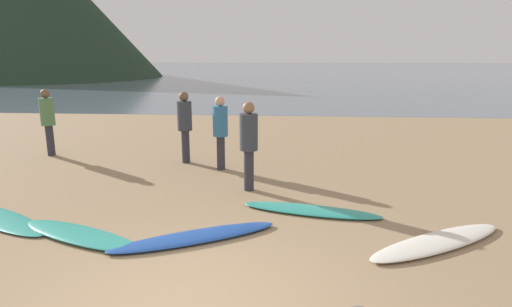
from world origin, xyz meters
name	(u,v)px	position (x,y,z in m)	size (l,w,h in m)	color
ground_plane	(254,140)	(0.00, 10.00, -0.10)	(120.00, 120.00, 0.20)	#997C5B
ocean_water	(281,70)	(0.00, 64.98, 0.00)	(140.00, 100.00, 0.01)	slate
headland_hill	(39,10)	(-26.10, 43.10, 7.30)	(25.75, 25.75, 14.60)	#1E3323
surfboard_1	(80,235)	(-2.02, 1.84, 0.04)	(2.35, 0.57, 0.09)	teal
surfboard_2	(195,237)	(-0.24, 1.90, 0.05)	(2.61, 0.51, 0.09)	#1E479E
surfboard_3	(311,210)	(1.57, 3.18, 0.04)	(2.46, 0.55, 0.08)	teal
surfboard_4	(438,242)	(3.37, 2.00, 0.04)	(2.61, 0.56, 0.09)	silver
person_0	(48,117)	(-5.34, 6.98, 1.07)	(0.37, 0.37, 1.82)	#2D2D38
person_1	(249,139)	(0.36, 4.36, 1.07)	(0.37, 0.37, 1.82)	#2D2D38
person_2	(185,121)	(-1.46, 6.49, 1.07)	(0.37, 0.37, 1.82)	#2D2D38
person_3	(220,127)	(-0.46, 5.92, 1.04)	(0.36, 0.36, 1.77)	#2D2D38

